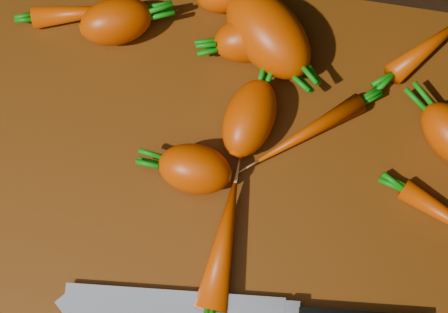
# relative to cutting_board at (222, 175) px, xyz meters

# --- Properties ---
(ground) EXTENTS (2.00, 2.00, 0.01)m
(ground) POSITION_rel_cutting_board_xyz_m (0.00, 0.00, -0.01)
(ground) COLOR black
(cutting_board) EXTENTS (0.50, 0.40, 0.01)m
(cutting_board) POSITION_rel_cutting_board_xyz_m (0.00, 0.00, 0.00)
(cutting_board) COLOR #552A09
(cutting_board) RESTS_ON ground
(carrot_0) EXTENTS (0.08, 0.07, 0.04)m
(carrot_0) POSITION_rel_cutting_board_xyz_m (-0.12, 0.12, 0.03)
(carrot_0) COLOR #D94201
(carrot_0) RESTS_ON cutting_board
(carrot_1) EXTENTS (0.07, 0.05, 0.04)m
(carrot_1) POSITION_rel_cutting_board_xyz_m (-0.02, -0.01, 0.03)
(carrot_1) COLOR #D94201
(carrot_1) RESTS_ON cutting_board
(carrot_2) EXTENTS (0.11, 0.11, 0.06)m
(carrot_2) POSITION_rel_cutting_board_xyz_m (0.02, 0.13, 0.04)
(carrot_2) COLOR #D94201
(carrot_2) RESTS_ON cutting_board
(carrot_3) EXTENTS (0.06, 0.08, 0.04)m
(carrot_3) POSITION_rel_cutting_board_xyz_m (0.02, 0.05, 0.03)
(carrot_3) COLOR #D94201
(carrot_3) RESTS_ON cutting_board
(carrot_4) EXTENTS (0.08, 0.07, 0.04)m
(carrot_4) POSITION_rel_cutting_board_xyz_m (0.01, 0.13, 0.03)
(carrot_4) COLOR #D94201
(carrot_4) RESTS_ON cutting_board
(carrot_7) EXTENTS (0.08, 0.09, 0.02)m
(carrot_7) POSITION_rel_cutting_board_xyz_m (0.18, 0.16, 0.02)
(carrot_7) COLOR #D94201
(carrot_7) RESTS_ON cutting_board
(carrot_9) EXTENTS (0.03, 0.11, 0.03)m
(carrot_9) POSITION_rel_cutting_board_xyz_m (0.01, -0.07, 0.02)
(carrot_9) COLOR #D94201
(carrot_9) RESTS_ON cutting_board
(carrot_10) EXTENTS (0.10, 0.05, 0.02)m
(carrot_10) POSITION_rel_cutting_board_xyz_m (-0.16, 0.13, 0.02)
(carrot_10) COLOR #D94201
(carrot_10) RESTS_ON cutting_board
(carrot_11) EXTENTS (0.10, 0.09, 0.02)m
(carrot_11) POSITION_rel_cutting_board_xyz_m (0.07, 0.05, 0.02)
(carrot_11) COLOR #D94201
(carrot_11) RESTS_ON cutting_board
(knife) EXTENTS (0.30, 0.06, 0.02)m
(knife) POSITION_rel_cutting_board_xyz_m (-0.00, -0.13, 0.01)
(knife) COLOR gray
(knife) RESTS_ON cutting_board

